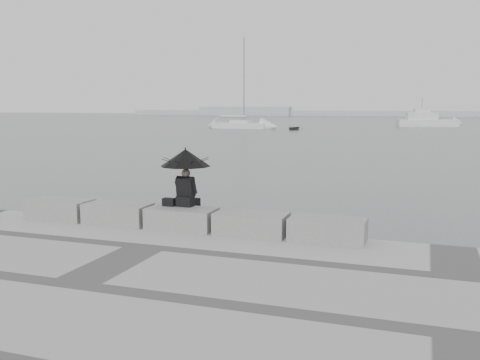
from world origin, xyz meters
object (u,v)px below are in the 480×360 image
at_px(sailboat_left, 241,125).
at_px(motor_cruiser, 427,121).
at_px(seated_person, 185,164).
at_px(dinghy, 294,128).

relative_size(sailboat_left, motor_cruiser, 1.36).
distance_m(seated_person, sailboat_left, 64.57).
xyz_separation_m(seated_person, sailboat_left, (-19.91, 61.41, -1.49)).
bearing_deg(motor_cruiser, sailboat_left, -161.60).
relative_size(seated_person, dinghy, 0.45).
bearing_deg(motor_cruiser, dinghy, -147.91).
relative_size(seated_person, sailboat_left, 0.11).
bearing_deg(seated_person, dinghy, 104.56).
xyz_separation_m(sailboat_left, motor_cruiser, (25.29, 16.26, 0.37)).
height_order(sailboat_left, dinghy, sailboat_left).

